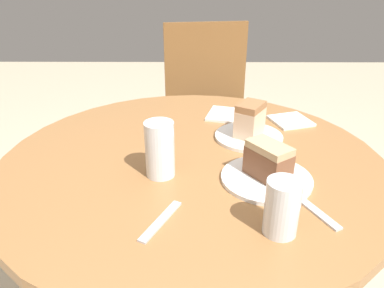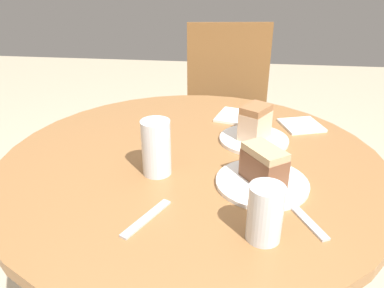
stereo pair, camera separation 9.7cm
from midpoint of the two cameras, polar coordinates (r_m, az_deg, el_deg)
table at (r=1.09m, az=-2.60°, el=-10.62°), size 1.01×1.01×0.75m
chair at (r=1.94m, az=1.25°, el=4.35°), size 0.52×0.53×0.94m
plate_near at (r=0.90m, az=8.25°, el=-5.31°), size 0.22×0.22×0.01m
plate_far at (r=1.10m, az=6.15°, el=1.07°), size 0.20×0.20×0.01m
cake_slice_near at (r=0.87m, az=8.45°, el=-2.65°), size 0.11×0.12×0.09m
cake_slice_far at (r=1.08m, az=6.28°, el=3.66°), size 0.10×0.11×0.10m
glass_lemonade at (r=0.72m, az=9.73°, el=-9.96°), size 0.07×0.07×0.11m
glass_water at (r=0.89m, az=-8.02°, el=-1.38°), size 0.07×0.07×0.14m
napkin_stack at (r=1.25m, az=3.27°, el=4.42°), size 0.16×0.16×0.01m
fork at (r=0.82m, az=14.40°, el=-9.38°), size 0.09×0.16×0.00m
spoon at (r=0.77m, az=-8.46°, el=-11.63°), size 0.08×0.13×0.00m
napkin_side at (r=1.24m, az=12.64°, el=3.44°), size 0.14×0.14×0.01m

